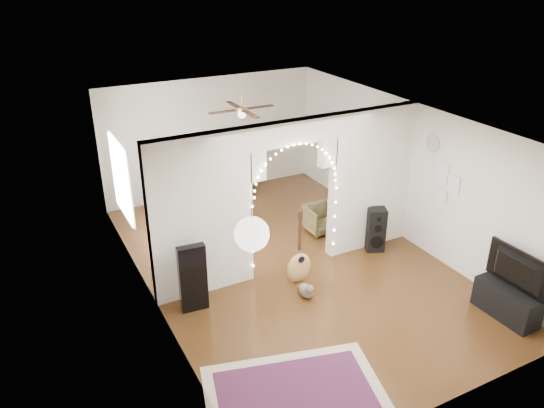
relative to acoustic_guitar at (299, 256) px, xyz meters
name	(u,v)px	position (x,y,z in m)	size (l,w,h in m)	color
floor	(291,265)	(0.15, 0.54, -0.50)	(7.50, 7.50, 0.00)	black
ceiling	(294,120)	(0.15, 0.54, 2.20)	(5.00, 7.50, 0.02)	white
wall_back	(211,137)	(0.15, 4.29, 0.85)	(5.00, 0.02, 2.70)	silver
wall_front	(455,317)	(0.15, -3.21, 0.85)	(5.00, 0.02, 2.70)	silver
wall_left	(148,228)	(-2.35, 0.54, 0.85)	(0.02, 7.50, 2.70)	silver
wall_right	(406,172)	(2.65, 0.54, 0.85)	(0.02, 7.50, 2.70)	silver
divider_wall	(292,193)	(0.15, 0.54, 0.93)	(5.00, 0.20, 2.70)	silver
fairy_lights	(296,189)	(0.15, 0.41, 1.05)	(1.64, 0.04, 1.60)	#FFEABF
window	(121,179)	(-2.32, 2.34, 1.00)	(0.04, 1.20, 1.40)	white
wall_clock	(433,143)	(2.63, -0.06, 1.60)	(0.31, 0.31, 0.03)	white
picture_frames	(445,183)	(2.63, -0.46, 1.00)	(0.02, 0.50, 0.70)	white
paper_lantern	(252,234)	(-1.75, -1.86, 1.75)	(0.40, 0.40, 0.40)	white
ceiling_fan	(242,109)	(0.15, 2.54, 1.90)	(1.10, 1.10, 0.30)	#B47F3C
area_rug	(297,399)	(-1.37, -2.32, -0.49)	(2.27, 1.71, 0.02)	maroon
guitar_case	(193,278)	(-1.85, 0.09, 0.07)	(0.43, 0.14, 1.13)	black
acoustic_guitar	(299,256)	(0.00, 0.00, 0.00)	(0.47, 0.21, 1.14)	tan
tabby_cat	(306,290)	(-0.12, -0.45, -0.37)	(0.23, 0.48, 0.31)	brown
floor_speaker	(376,230)	(1.83, 0.29, -0.07)	(0.42, 0.39, 0.85)	black
media_console	(507,302)	(2.35, -2.30, -0.25)	(0.40, 1.00, 0.50)	black
tv	(514,271)	(2.35, -2.30, 0.31)	(1.07, 0.14, 0.62)	black
bookcase	(220,166)	(0.25, 4.04, 0.22)	(1.39, 0.35, 1.43)	tan
dining_table	(183,179)	(-0.76, 3.72, 0.18)	(1.28, 0.93, 0.76)	brown
flower_vase	(182,172)	(-0.76, 3.72, 0.35)	(0.18, 0.18, 0.19)	white
dining_chair_left	(230,219)	(-0.26, 2.36, -0.28)	(0.46, 0.47, 0.43)	#4D4526
dining_chair_right	(321,219)	(1.33, 1.39, -0.22)	(0.59, 0.61, 0.55)	#4D4526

